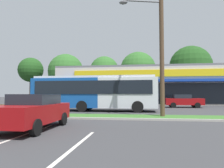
{
  "coord_description": "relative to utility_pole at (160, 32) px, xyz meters",
  "views": [
    {
      "loc": [
        2.7,
        0.43,
        1.53
      ],
      "look_at": [
        0.33,
        18.1,
        2.47
      ],
      "focal_mm": 32.46,
      "sensor_mm": 36.0,
      "label": 1
    }
  ],
  "objects": [
    {
      "name": "grass_median",
      "position": [
        -4.09,
        -0.13,
        -5.71
      ],
      "size": [
        56.0,
        2.2,
        0.12
      ],
      "primitive_type": "cube",
      "color": "#386B28",
      "rests_on": "ground_plane"
    },
    {
      "name": "curb_lip",
      "position": [
        -4.09,
        -1.35,
        -5.71
      ],
      "size": [
        56.0,
        0.24,
        0.12
      ],
      "primitive_type": "cube",
      "color": "#99968C",
      "rests_on": "ground_plane"
    },
    {
      "name": "parking_stripe_1",
      "position": [
        -5.76,
        -6.33,
        -5.76
      ],
      "size": [
        0.12,
        4.8,
        0.01
      ],
      "primitive_type": "cube",
      "color": "silver",
      "rests_on": "ground_plane"
    },
    {
      "name": "parking_stripe_2",
      "position": [
        -3.28,
        -7.95,
        -5.76
      ],
      "size": [
        0.12,
        4.8,
        0.01
      ],
      "primitive_type": "cube",
      "color": "silver",
      "rests_on": "ground_plane"
    },
    {
      "name": "storefront_building",
      "position": [
        1.41,
        20.99,
        -2.79
      ],
      "size": [
        31.32,
        11.58,
        5.95
      ],
      "color": "#BCB7AD",
      "rests_on": "ground_plane"
    },
    {
      "name": "tree_far_left",
      "position": [
        -27.54,
        32.27,
        1.77
      ],
      "size": [
        5.96,
        5.96,
        10.54
      ],
      "color": "#473323",
      "rests_on": "ground_plane"
    },
    {
      "name": "tree_left",
      "position": [
        -18.39,
        31.6,
        1.18
      ],
      "size": [
        8.17,
        8.17,
        11.04
      ],
      "color": "#473323",
      "rests_on": "ground_plane"
    },
    {
      "name": "tree_mid_left",
      "position": [
        -8.7,
        28.47,
        0.84
      ],
      "size": [
        6.1,
        6.1,
        9.67
      ],
      "color": "#473323",
      "rests_on": "ground_plane"
    },
    {
      "name": "tree_mid",
      "position": [
        -1.58,
        28.9,
        0.98
      ],
      "size": [
        7.49,
        7.49,
        10.51
      ],
      "color": "#473323",
      "rests_on": "ground_plane"
    },
    {
      "name": "tree_mid_right",
      "position": [
        8.91,
        28.54,
        1.38
      ],
      "size": [
        8.37,
        8.37,
        11.34
      ],
      "color": "#473323",
      "rests_on": "ground_plane"
    },
    {
      "name": "utility_pole",
      "position": [
        0.0,
        0.0,
        0.0
      ],
      "size": [
        3.16,
        2.36,
        10.83
      ],
      "color": "#4C3826",
      "rests_on": "ground_plane"
    },
    {
      "name": "city_bus",
      "position": [
        -5.55,
        4.96,
        -4.0
      ],
      "size": [
        11.61,
        2.75,
        3.25
      ],
      "rotation": [
        0.0,
        0.0,
        -0.01
      ],
      "color": "#144793",
      "rests_on": "ground_plane"
    },
    {
      "name": "bus_stop_bench",
      "position": [
        -9.01,
        -2.33,
        -5.26
      ],
      "size": [
        1.6,
        0.45,
        0.95
      ],
      "rotation": [
        0.0,
        0.0,
        3.14
      ],
      "color": "brown",
      "rests_on": "ground_plane"
    },
    {
      "name": "car_1",
      "position": [
        -6.09,
        -5.19,
        -4.97
      ],
      "size": [
        1.99,
        4.37,
        1.55
      ],
      "rotation": [
        0.0,
        0.0,
        -1.57
      ],
      "color": "maroon",
      "rests_on": "ground_plane"
    },
    {
      "name": "car_2",
      "position": [
        -15.38,
        11.21,
        -5.02
      ],
      "size": [
        4.32,
        2.02,
        1.45
      ],
      "color": "maroon",
      "rests_on": "ground_plane"
    },
    {
      "name": "car_3",
      "position": [
        3.83,
        11.38,
        -4.97
      ],
      "size": [
        4.32,
        1.89,
        1.55
      ],
      "color": "maroon",
      "rests_on": "ground_plane"
    },
    {
      "name": "car_4",
      "position": [
        -6.34,
        11.16,
        -4.99
      ],
      "size": [
        4.31,
        1.86,
        1.54
      ],
      "color": "#9E998C",
      "rests_on": "ground_plane"
    }
  ]
}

